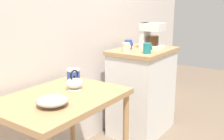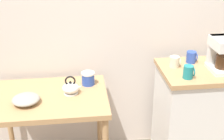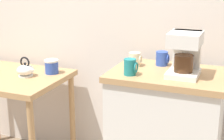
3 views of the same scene
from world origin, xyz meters
TOP-DOWN VIEW (x-y plane):
  - wooden_table at (-0.55, -0.04)m, footprint 0.86×0.63m
  - kitchen_counter at (0.66, -0.02)m, footprint 0.70×0.51m
  - bowl_stoneware at (-0.71, -0.13)m, footprint 0.20×0.20m
  - teakettle at (-0.39, -0.03)m, footprint 0.15×0.12m
  - canister_enamel at (-0.25, 0.11)m, footprint 0.11×0.11m
  - coffee_maker at (0.76, -0.04)m, footprint 0.18×0.22m
  - mug_blue at (0.59, 0.12)m, footprint 0.08×0.08m
  - mug_dark_teal at (0.46, -0.16)m, footprint 0.08×0.07m
  - mug_small_cream at (0.42, 0.04)m, footprint 0.08×0.08m

SIDE VIEW (x-z plane):
  - kitchen_counter at x=0.66m, z-range 0.00..0.91m
  - wooden_table at x=-0.55m, z-range 0.28..1.04m
  - bowl_stoneware at x=-0.71m, z-range 0.76..0.82m
  - teakettle at x=-0.39m, z-range 0.73..0.88m
  - canister_enamel at x=-0.25m, z-range 0.76..0.86m
  - mug_small_cream at x=0.42m, z-range 0.90..0.99m
  - mug_blue at x=0.59m, z-range 0.90..1.00m
  - mug_dark_teal at x=0.46m, z-range 0.90..1.00m
  - coffee_maker at x=0.76m, z-range 0.92..1.18m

